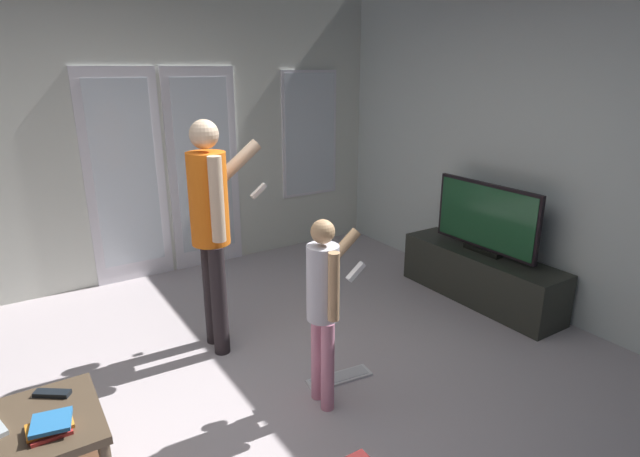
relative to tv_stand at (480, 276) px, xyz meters
The scene contains 10 objects.
ground_plane 2.60m from the tv_stand, behind, with size 5.74×5.15×0.02m, color #BAAEB2.
wall_back_with_doors 3.50m from the tv_stand, 138.67° to the left, with size 5.74×0.09×2.93m.
wall_right_plain 1.31m from the tv_stand, 52.63° to the right, with size 0.06×5.15×2.90m.
tv_stand is the anchor object (origin of this frame).
flat_screen_tv 0.53m from the tv_stand, 114.38° to the left, with size 0.08×1.03×0.61m.
person_adult 2.42m from the tv_stand, 167.44° to the left, with size 0.65×0.45×1.66m.
person_child 2.07m from the tv_stand, 166.44° to the right, with size 0.47×0.32×1.18m.
loose_keyboard 1.78m from the tv_stand, 169.24° to the right, with size 0.45×0.18×0.02m.
tv_remote_black 3.39m from the tv_stand, behind, with size 0.17×0.05×0.02m, color black.
book_stack 3.46m from the tv_stand, behind, with size 0.19×0.18×0.05m.
Camera 1 is at (-0.85, -2.33, 1.97)m, focal length 28.48 mm.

